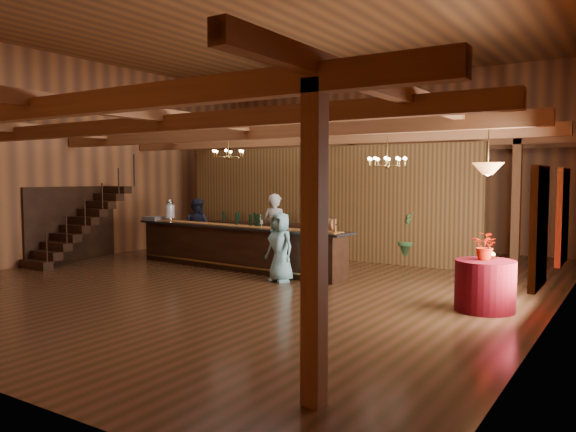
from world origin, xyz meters
The scene contains 31 objects.
floor centered at (0.00, 0.00, 0.00)m, with size 14.00×14.00×0.00m, color #3F2712.
ceiling centered at (0.00, 0.00, 5.50)m, with size 14.00×14.00×0.00m, color #975B2F.
wall_back centered at (0.00, 7.00, 2.75)m, with size 12.00×0.10×5.50m, color #AA6335.
wall_left centered at (-6.00, 0.00, 2.75)m, with size 0.10×14.00×5.50m, color #AA6335.
wall_right centered at (6.00, 0.00, 2.75)m, with size 0.10×14.00×5.50m, color #AA6335.
beam_grid centered at (0.00, 0.51, 3.24)m, with size 11.90×13.90×0.39m.
support_posts centered at (0.00, -0.50, 1.60)m, with size 9.20×10.20×3.20m.
partition_wall centered at (-0.50, 3.50, 1.55)m, with size 9.00×0.18×3.10m, color brown.
window_right_front centered at (5.95, -1.60, 1.55)m, with size 0.12×1.05×1.75m, color white.
window_right_back centered at (5.95, 1.00, 1.55)m, with size 0.12×1.05×1.75m, color white.
staircase centered at (-5.45, -0.74, 1.00)m, with size 1.00×2.80×2.00m.
backroom_boxes centered at (-0.29, 5.50, 0.53)m, with size 4.10×0.60×1.10m.
tasting_bar centered at (-1.28, 0.66, 0.54)m, with size 6.44×1.35×1.08m.
beverage_dispenser centered at (-3.77, 0.93, 1.35)m, with size 0.26×0.26×0.60m.
glass_rack_tray centered at (-4.28, 0.87, 1.12)m, with size 0.50×0.50×0.10m, color gray.
raffle_drum centered at (1.47, 0.38, 1.24)m, with size 0.34×0.24×0.30m.
bar_bottle_0 centered at (-1.35, 0.79, 1.22)m, with size 0.07×0.07×0.30m, color black.
bar_bottle_1 centered at (-0.90, 0.75, 1.22)m, with size 0.07×0.07×0.30m, color black.
bar_bottle_2 centered at (-0.71, 0.74, 1.22)m, with size 0.07×0.07×0.30m, color black.
bar_bottle_3 centered at (-0.59, 0.73, 1.22)m, with size 0.07×0.07×0.30m, color black.
backbar_shelf centered at (-2.21, 3.13, 0.47)m, with size 3.32×0.52×0.93m, color #351E10.
round_table centered at (4.97, -0.53, 0.43)m, with size 1.00×1.00×0.86m, color #4D0212.
chandelier_left centered at (-1.57, 0.76, 2.84)m, with size 0.80×0.80×0.51m.
chandelier_right centered at (2.62, 0.79, 2.59)m, with size 0.80×0.80×0.77m.
pendant_lamp centered at (4.97, -0.53, 2.40)m, with size 0.52×0.52×0.90m.
bartender centered at (-0.67, 1.50, 0.92)m, with size 0.67×0.44×1.84m, color silver.
staff_second centered at (-3.23, 1.42, 0.84)m, with size 0.81×0.63×1.67m, color black.
guest centered at (0.60, -0.20, 0.75)m, with size 0.74×0.48×1.51m, color #85C5CC.
floor_plant centered at (2.12, 3.65, 0.70)m, with size 0.77×0.62×1.39m, color #3A6A33.
table_flowers centered at (4.95, -0.50, 1.10)m, with size 0.43×0.38×0.48m, color #B61905.
table_vase centered at (4.99, -0.39, 1.03)m, with size 0.17×0.17×0.33m, color #A78543.
Camera 1 is at (7.21, -10.21, 2.26)m, focal length 35.00 mm.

